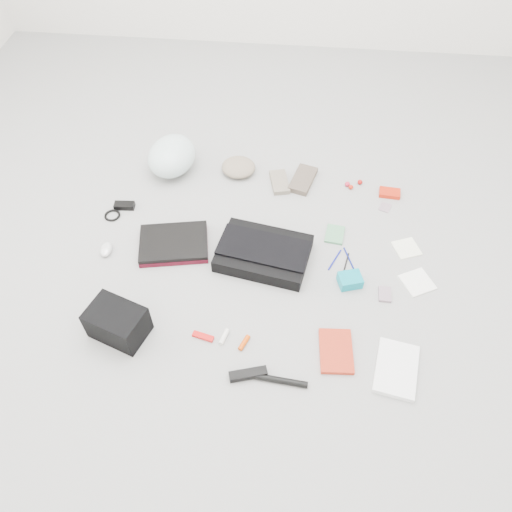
# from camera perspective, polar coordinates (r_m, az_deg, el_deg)

# --- Properties ---
(ground_plane) EXTENTS (4.00, 4.00, 0.00)m
(ground_plane) POSITION_cam_1_polar(r_m,az_deg,el_deg) (2.31, 0.00, -0.78)
(ground_plane) COLOR gray
(messenger_bag) EXTENTS (0.46, 0.36, 0.07)m
(messenger_bag) POSITION_cam_1_polar(r_m,az_deg,el_deg) (2.30, 0.88, 0.31)
(messenger_bag) COLOR black
(messenger_bag) RESTS_ON ground_plane
(bag_flap) EXTENTS (0.44, 0.26, 0.01)m
(bag_flap) POSITION_cam_1_polar(r_m,az_deg,el_deg) (2.27, 0.89, 0.95)
(bag_flap) COLOR black
(bag_flap) RESTS_ON messenger_bag
(laptop_sleeve) EXTENTS (0.36, 0.29, 0.02)m
(laptop_sleeve) POSITION_cam_1_polar(r_m,az_deg,el_deg) (2.40, -9.34, 1.27)
(laptop_sleeve) COLOR #520C1B
(laptop_sleeve) RESTS_ON ground_plane
(laptop) EXTENTS (0.36, 0.29, 0.02)m
(laptop) POSITION_cam_1_polar(r_m,az_deg,el_deg) (2.38, -9.41, 1.60)
(laptop) COLOR black
(laptop) RESTS_ON laptop_sleeve
(bike_helmet) EXTENTS (0.30, 0.35, 0.18)m
(bike_helmet) POSITION_cam_1_polar(r_m,az_deg,el_deg) (2.74, -9.60, 11.21)
(bike_helmet) COLOR white
(bike_helmet) RESTS_ON ground_plane
(beanie) EXTENTS (0.21, 0.20, 0.06)m
(beanie) POSITION_cam_1_polar(r_m,az_deg,el_deg) (2.73, -2.02, 10.11)
(beanie) COLOR gray
(beanie) RESTS_ON ground_plane
(mitten_left) EXTENTS (0.12, 0.19, 0.03)m
(mitten_left) POSITION_cam_1_polar(r_m,az_deg,el_deg) (2.67, 2.71, 8.43)
(mitten_left) COLOR gray
(mitten_left) RESTS_ON ground_plane
(mitten_right) EXTENTS (0.16, 0.23, 0.03)m
(mitten_right) POSITION_cam_1_polar(r_m,az_deg,el_deg) (2.69, 5.39, 8.69)
(mitten_right) COLOR brown
(mitten_right) RESTS_ON ground_plane
(power_brick) EXTENTS (0.10, 0.05, 0.03)m
(power_brick) POSITION_cam_1_polar(r_m,az_deg,el_deg) (2.62, -14.81, 5.59)
(power_brick) COLOR black
(power_brick) RESTS_ON ground_plane
(cable_coil) EXTENTS (0.10, 0.10, 0.01)m
(cable_coil) POSITION_cam_1_polar(r_m,az_deg,el_deg) (2.60, -16.11, 4.48)
(cable_coil) COLOR black
(cable_coil) RESTS_ON ground_plane
(mouse) EXTENTS (0.06, 0.09, 0.03)m
(mouse) POSITION_cam_1_polar(r_m,az_deg,el_deg) (2.44, -16.76, 0.73)
(mouse) COLOR silver
(mouse) RESTS_ON ground_plane
(camera_bag) EXTENTS (0.26, 0.22, 0.15)m
(camera_bag) POSITION_cam_1_polar(r_m,az_deg,el_deg) (2.12, -15.54, -7.34)
(camera_bag) COLOR black
(camera_bag) RESTS_ON ground_plane
(multitool) EXTENTS (0.09, 0.05, 0.01)m
(multitool) POSITION_cam_1_polar(r_m,az_deg,el_deg) (2.09, -6.07, -9.13)
(multitool) COLOR #BC0D0C
(multitool) RESTS_ON ground_plane
(toiletry_tube_white) EXTENTS (0.04, 0.07, 0.02)m
(toiletry_tube_white) POSITION_cam_1_polar(r_m,az_deg,el_deg) (2.08, -3.67, -9.19)
(toiletry_tube_white) COLOR silver
(toiletry_tube_white) RESTS_ON ground_plane
(toiletry_tube_orange) EXTENTS (0.05, 0.07, 0.02)m
(toiletry_tube_orange) POSITION_cam_1_polar(r_m,az_deg,el_deg) (2.07, -1.36, -9.88)
(toiletry_tube_orange) COLOR #D74404
(toiletry_tube_orange) RESTS_ON ground_plane
(u_lock) EXTENTS (0.15, 0.08, 0.03)m
(u_lock) POSITION_cam_1_polar(r_m,az_deg,el_deg) (2.00, -0.90, -13.35)
(u_lock) COLOR black
(u_lock) RESTS_ON ground_plane
(bike_pump) EXTENTS (0.28, 0.05, 0.03)m
(bike_pump) POSITION_cam_1_polar(r_m,az_deg,el_deg) (1.99, 1.81, -13.86)
(bike_pump) COLOR black
(bike_pump) RESTS_ON ground_plane
(book_red) EXTENTS (0.14, 0.21, 0.02)m
(book_red) POSITION_cam_1_polar(r_m,az_deg,el_deg) (2.07, 9.13, -10.68)
(book_red) COLOR red
(book_red) RESTS_ON ground_plane
(book_white) EXTENTS (0.20, 0.26, 0.02)m
(book_white) POSITION_cam_1_polar(r_m,az_deg,el_deg) (2.08, 15.73, -12.31)
(book_white) COLOR white
(book_white) RESTS_ON ground_plane
(notepad) EXTENTS (0.10, 0.13, 0.01)m
(notepad) POSITION_cam_1_polar(r_m,az_deg,el_deg) (2.44, 8.98, 2.46)
(notepad) COLOR #4C895D
(notepad) RESTS_ON ground_plane
(pen_blue) EXTENTS (0.06, 0.13, 0.01)m
(pen_blue) POSITION_cam_1_polar(r_m,az_deg,el_deg) (2.34, 8.98, -0.44)
(pen_blue) COLOR navy
(pen_blue) RESTS_ON ground_plane
(pen_black) EXTENTS (0.03, 0.13, 0.01)m
(pen_black) POSITION_cam_1_polar(r_m,az_deg,el_deg) (2.34, 10.24, -0.85)
(pen_black) COLOR black
(pen_black) RESTS_ON ground_plane
(pen_navy) EXTENTS (0.05, 0.12, 0.01)m
(pen_navy) POSITION_cam_1_polar(r_m,az_deg,el_deg) (2.36, 10.54, -0.22)
(pen_navy) COLOR navy
(pen_navy) RESTS_ON ground_plane
(accordion_wallet) EXTENTS (0.12, 0.11, 0.05)m
(accordion_wallet) POSITION_cam_1_polar(r_m,az_deg,el_deg) (2.26, 10.69, -2.73)
(accordion_wallet) COLOR #0791A7
(accordion_wallet) RESTS_ON ground_plane
(card_deck) EXTENTS (0.06, 0.08, 0.01)m
(card_deck) POSITION_cam_1_polar(r_m,az_deg,el_deg) (2.27, 14.51, -4.26)
(card_deck) COLOR gray
(card_deck) RESTS_ON ground_plane
(napkin_top) EXTENTS (0.14, 0.14, 0.01)m
(napkin_top) POSITION_cam_1_polar(r_m,az_deg,el_deg) (2.47, 16.82, 0.85)
(napkin_top) COLOR white
(napkin_top) RESTS_ON ground_plane
(napkin_bottom) EXTENTS (0.17, 0.17, 0.01)m
(napkin_bottom) POSITION_cam_1_polar(r_m,az_deg,el_deg) (2.35, 17.95, -2.86)
(napkin_bottom) COLOR white
(napkin_bottom) RESTS_ON ground_plane
(lollipop_a) EXTENTS (0.03, 0.03, 0.03)m
(lollipop_a) POSITION_cam_1_polar(r_m,az_deg,el_deg) (2.70, 10.40, 8.09)
(lollipop_a) COLOR red
(lollipop_a) RESTS_ON ground_plane
(lollipop_b) EXTENTS (0.03, 0.03, 0.02)m
(lollipop_b) POSITION_cam_1_polar(r_m,az_deg,el_deg) (2.69, 10.80, 7.74)
(lollipop_b) COLOR red
(lollipop_b) RESTS_ON ground_plane
(lollipop_c) EXTENTS (0.03, 0.03, 0.03)m
(lollipop_c) POSITION_cam_1_polar(r_m,az_deg,el_deg) (2.72, 11.80, 8.27)
(lollipop_c) COLOR #A10E0C
(lollipop_c) RESTS_ON ground_plane
(altoids_tin) EXTENTS (0.11, 0.08, 0.02)m
(altoids_tin) POSITION_cam_1_polar(r_m,az_deg,el_deg) (2.70, 15.02, 6.97)
(altoids_tin) COLOR red
(altoids_tin) RESTS_ON ground_plane
(stamp_sheet) EXTENTS (0.07, 0.08, 0.00)m
(stamp_sheet) POSITION_cam_1_polar(r_m,az_deg,el_deg) (2.63, 14.53, 5.42)
(stamp_sheet) COLOR gray
(stamp_sheet) RESTS_ON ground_plane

